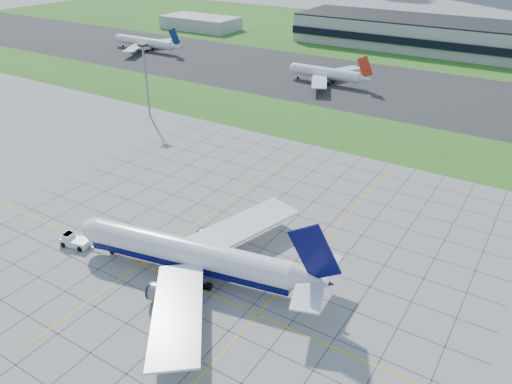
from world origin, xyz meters
TOP-DOWN VIEW (x-y plane):
  - ground at (0.00, 0.00)m, footprint 1400.00×1400.00m
  - grass_median at (0.00, 90.00)m, footprint 700.00×35.00m
  - asphalt_taxiway at (0.00, 145.00)m, footprint 700.00×75.00m
  - grass_far at (0.00, 255.00)m, footprint 700.00×145.00m
  - apron_markings at (0.43, 11.09)m, footprint 120.00×130.00m
  - service_block at (-160.00, 210.00)m, footprint 50.00×25.00m
  - light_mast at (-70.00, 65.00)m, footprint 2.50×2.50m
  - airliner at (1.06, 0.96)m, footprint 54.37×54.59m
  - pushback_tug at (-26.75, -4.65)m, footprint 9.65×4.33m
  - crew_near at (-26.92, -3.28)m, footprint 0.76×0.80m
  - distant_jet_0 at (-145.84, 143.51)m, footprint 44.74×42.66m
  - distant_jet_1 at (-34.30, 137.58)m, footprint 36.21×42.66m

SIDE VIEW (x-z plane):
  - ground at x=0.00m, z-range 0.00..0.00m
  - apron_markings at x=0.43m, z-range 0.00..0.03m
  - grass_median at x=0.00m, z-range 0.00..0.04m
  - grass_far at x=0.00m, z-range 0.00..0.04m
  - asphalt_taxiway at x=0.00m, z-range 0.01..0.05m
  - crew_near at x=-26.92m, z-range 0.00..1.83m
  - pushback_tug at x=-26.75m, z-range -0.15..2.50m
  - service_block at x=-160.00m, z-range 0.00..8.00m
  - distant_jet_1 at x=-34.30m, z-range -2.55..11.52m
  - distant_jet_0 at x=-145.84m, z-range -2.55..11.53m
  - airliner at x=1.06m, z-range -3.91..13.35m
  - light_mast at x=-70.00m, z-range 3.38..28.98m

